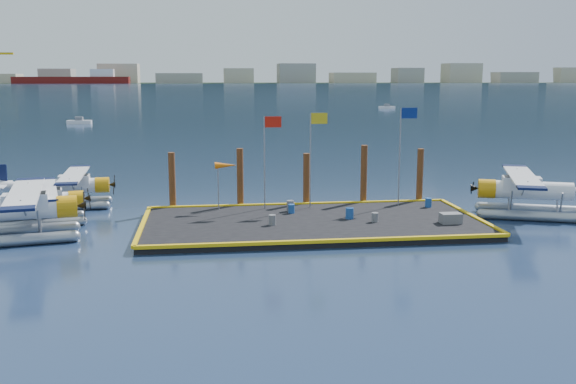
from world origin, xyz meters
name	(u,v)px	position (x,y,z in m)	size (l,w,h in m)	color
ground	(312,227)	(0.00, 0.00, 0.00)	(4000.00, 4000.00, 0.00)	#182649
dock	(312,223)	(0.00, 0.00, 0.20)	(20.00, 10.00, 0.40)	black
dock_bumpers	(312,219)	(0.00, 0.00, 0.49)	(20.25, 10.25, 0.18)	gold
far_backdrop	(293,77)	(239.91, 1737.52, 9.45)	(3050.00, 2050.00, 810.00)	black
seaplane_a	(18,213)	(-16.52, -1.21, 1.58)	(9.40, 10.26, 3.63)	gray
seaplane_b	(40,204)	(-16.32, 2.62, 1.31)	(7.85, 8.50, 3.01)	gray
seaplane_c	(69,188)	(-15.61, 7.78, 1.36)	(8.01, 8.83, 3.13)	gray
seaplane_d	(528,193)	(14.15, 0.90, 1.57)	(9.41, 9.98, 3.60)	gray
drum_0	(291,209)	(-0.96, 2.17, 0.68)	(0.40, 0.40, 0.57)	#19458E
drum_1	(375,217)	(3.62, -0.92, 0.68)	(0.39, 0.39, 0.56)	slate
drum_2	(350,213)	(2.32, 0.11, 0.74)	(0.48, 0.48, 0.68)	#19458E
drum_3	(272,220)	(-2.51, -0.93, 0.70)	(0.43, 0.43, 0.60)	slate
drum_4	(428,203)	(8.28, 2.91, 0.70)	(0.43, 0.43, 0.60)	#19458E
drum_5	(290,206)	(-0.94, 2.82, 0.74)	(0.49, 0.49, 0.68)	slate
crate	(451,218)	(7.96, -1.81, 0.70)	(1.20, 0.80, 0.60)	slate
flagpole_red	(268,148)	(-2.29, 3.80, 4.40)	(1.14, 0.08, 6.00)	gray
flagpole_yellow	(313,145)	(0.70, 3.80, 4.51)	(1.14, 0.08, 6.20)	gray
flagpole_blue	(403,141)	(6.70, 3.80, 4.69)	(1.14, 0.08, 6.50)	gray
windsock	(225,166)	(-5.03, 3.80, 3.23)	(1.40, 0.44, 3.12)	gray
piling_0	(172,182)	(-8.50, 5.40, 2.00)	(0.44, 0.44, 4.00)	#422913
piling_1	(240,180)	(-4.00, 5.40, 2.10)	(0.44, 0.44, 4.20)	#422913
piling_2	(306,181)	(0.50, 5.40, 1.90)	(0.44, 0.44, 3.80)	#422913
piling_3	(364,176)	(4.50, 5.40, 2.15)	(0.44, 0.44, 4.30)	#422913
piling_4	(420,177)	(8.50, 5.40, 2.00)	(0.44, 0.44, 4.00)	#422913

